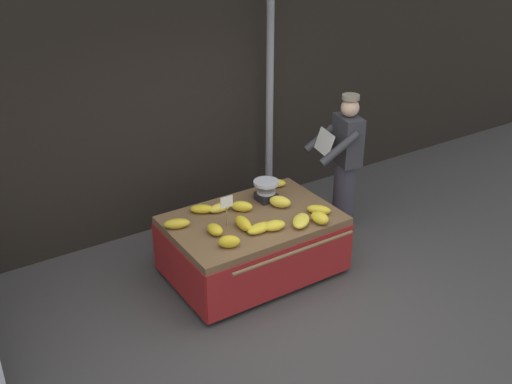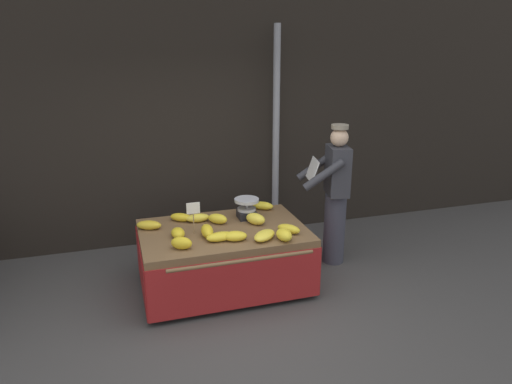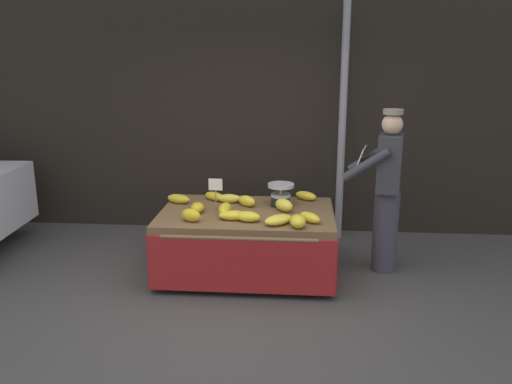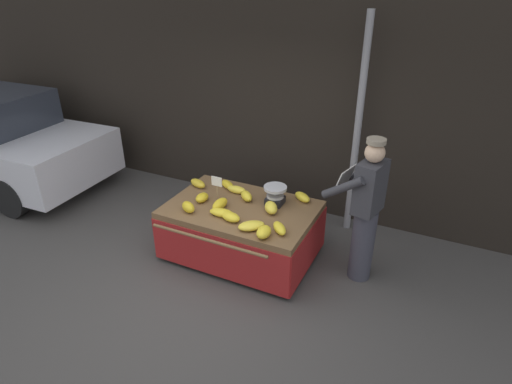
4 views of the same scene
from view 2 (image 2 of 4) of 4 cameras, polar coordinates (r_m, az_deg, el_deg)
ground_plane at (r=4.46m, az=-2.12°, el=-17.84°), size 60.00×60.00×0.00m
back_wall at (r=6.22m, az=-8.94°, el=13.74°), size 16.00×0.24×4.38m
street_pole at (r=6.24m, az=2.45°, el=6.84°), size 0.09×0.09×2.84m
banana_cart at (r=5.11m, az=-3.99°, el=-6.37°), size 1.79×1.39×0.69m
weighing_scale at (r=5.30m, az=-1.15°, el=-2.02°), size 0.28×0.28×0.23m
price_sign at (r=4.88m, az=-7.69°, el=-2.33°), size 0.14×0.01×0.34m
banana_bunch_0 at (r=4.60m, az=-9.11°, el=-6.19°), size 0.24×0.21×0.12m
banana_bunch_1 at (r=5.14m, az=-0.05°, el=-3.31°), size 0.25×0.28×0.13m
banana_bunch_2 at (r=5.14m, az=-12.98°, el=-3.97°), size 0.30×0.21×0.10m
banana_bunch_3 at (r=5.30m, az=-9.16°, el=-3.08°), size 0.28×0.23×0.09m
banana_bunch_4 at (r=4.87m, az=-9.54°, el=-4.98°), size 0.14×0.21×0.10m
banana_bunch_5 at (r=4.92m, az=4.03°, el=-4.53°), size 0.26×0.27×0.10m
banana_bunch_6 at (r=4.74m, az=-4.40°, el=-5.46°), size 0.31×0.16×0.09m
banana_bunch_7 at (r=4.73m, az=-2.57°, el=-5.42°), size 0.27×0.19×0.10m
banana_bunch_8 at (r=5.18m, az=-4.71°, el=-3.29°), size 0.25×0.24×0.11m
banana_bunch_9 at (r=4.74m, az=3.46°, el=-5.26°), size 0.16×0.23×0.12m
banana_bunch_10 at (r=4.84m, az=-6.00°, el=-4.78°), size 0.14×0.27×0.12m
banana_bunch_11 at (r=5.26m, az=-7.14°, el=-3.17°), size 0.26×0.12×0.09m
banana_bunch_12 at (r=5.61m, az=0.84°, el=-1.69°), size 0.28×0.25×0.09m
banana_bunch_13 at (r=4.75m, az=1.04°, el=-5.34°), size 0.33×0.32×0.09m
vendor_person at (r=5.64m, az=9.64°, el=-0.31°), size 0.65×0.60×1.71m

